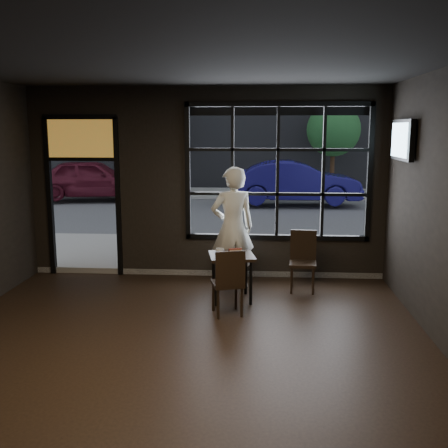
# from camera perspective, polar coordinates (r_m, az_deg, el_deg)

# --- Properties ---
(floor) EXTENTS (6.00, 7.00, 0.02)m
(floor) POSITION_cam_1_polar(r_m,az_deg,el_deg) (5.86, -5.60, -15.11)
(floor) COLOR black
(floor) RESTS_ON ground
(ceiling) EXTENTS (6.00, 7.00, 0.02)m
(ceiling) POSITION_cam_1_polar(r_m,az_deg,el_deg) (5.34, -6.23, 17.88)
(ceiling) COLOR black
(ceiling) RESTS_ON ground
(window_frame) EXTENTS (3.06, 0.12, 2.28)m
(window_frame) POSITION_cam_1_polar(r_m,az_deg,el_deg) (8.75, 5.86, 5.65)
(window_frame) COLOR black
(window_frame) RESTS_ON ground
(stained_transom) EXTENTS (1.20, 0.06, 0.70)m
(stained_transom) POSITION_cam_1_polar(r_m,az_deg,el_deg) (9.22, -15.30, 9.00)
(stained_transom) COLOR orange
(stained_transom) RESTS_ON ground
(street_asphalt) EXTENTS (60.00, 41.00, 0.04)m
(street_asphalt) POSITION_cam_1_polar(r_m,az_deg,el_deg) (29.34, 2.19, 5.33)
(street_asphalt) COLOR #545456
(street_asphalt) RESTS_ON ground
(building_across) EXTENTS (28.00, 12.00, 15.00)m
(building_across) POSITION_cam_1_polar(r_m,az_deg,el_deg) (28.67, 2.23, 20.30)
(building_across) COLOR #5B5956
(building_across) RESTS_ON ground
(cafe_table) EXTENTS (0.74, 0.74, 0.69)m
(cafe_table) POSITION_cam_1_polar(r_m,az_deg,el_deg) (7.77, 0.83, -5.81)
(cafe_table) COLOR black
(cafe_table) RESTS_ON floor
(chair_near) EXTENTS (0.50, 0.50, 0.92)m
(chair_near) POSITION_cam_1_polar(r_m,az_deg,el_deg) (7.15, 0.37, -6.27)
(chair_near) COLOR black
(chair_near) RESTS_ON floor
(chair_window) EXTENTS (0.44, 0.44, 0.94)m
(chair_window) POSITION_cam_1_polar(r_m,az_deg,el_deg) (8.24, 8.58, -4.09)
(chair_window) COLOR black
(chair_window) RESTS_ON floor
(man) EXTENTS (0.81, 0.66, 1.93)m
(man) POSITION_cam_1_polar(r_m,az_deg,el_deg) (8.29, 0.94, -0.39)
(man) COLOR white
(man) RESTS_ON floor
(hotdog) EXTENTS (0.22, 0.14, 0.06)m
(hotdog) POSITION_cam_1_polar(r_m,az_deg,el_deg) (7.78, 1.23, -2.95)
(hotdog) COLOR tan
(hotdog) RESTS_ON cafe_table
(cup) EXTENTS (0.14, 0.14, 0.10)m
(cup) POSITION_cam_1_polar(r_m,az_deg,el_deg) (7.66, -0.46, -3.02)
(cup) COLOR silver
(cup) RESTS_ON cafe_table
(tv) EXTENTS (0.11, 0.98, 0.58)m
(tv) POSITION_cam_1_polar(r_m,az_deg,el_deg) (7.95, 18.89, 8.64)
(tv) COLOR black
(tv) RESTS_ON wall_right
(navy_car) EXTENTS (4.26, 1.58, 1.39)m
(navy_car) POSITION_cam_1_polar(r_m,az_deg,el_deg) (17.35, 7.74, 4.54)
(navy_car) COLOR #141054
(navy_car) RESTS_ON street_asphalt
(maroon_car) EXTENTS (4.23, 2.15, 1.38)m
(maroon_car) POSITION_cam_1_polar(r_m,az_deg,el_deg) (18.99, -14.18, 4.80)
(maroon_car) COLOR #50111F
(maroon_car) RESTS_ON street_asphalt
(tree_left) EXTENTS (2.48, 2.48, 4.23)m
(tree_left) POSITION_cam_1_polar(r_m,az_deg,el_deg) (20.52, -8.14, 11.51)
(tree_left) COLOR #332114
(tree_left) RESTS_ON street_asphalt
(tree_right) EXTENTS (2.06, 2.06, 3.52)m
(tree_right) POSITION_cam_1_polar(r_m,az_deg,el_deg) (20.89, 11.84, 10.00)
(tree_right) COLOR #332114
(tree_right) RESTS_ON street_asphalt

